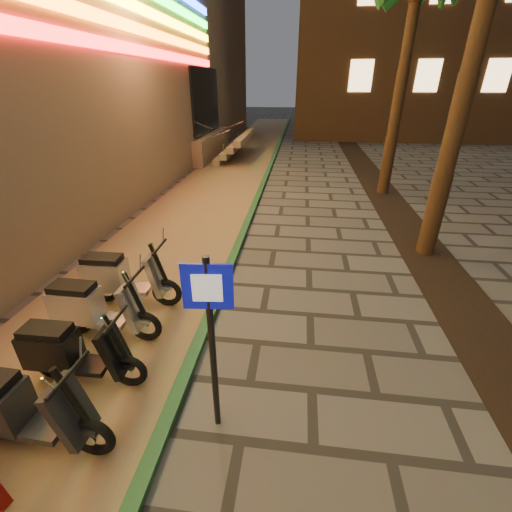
# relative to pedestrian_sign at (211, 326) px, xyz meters

# --- Properties ---
(parking_strip) EXTENTS (3.40, 60.00, 0.01)m
(parking_strip) POSITION_rel_pedestrian_sign_xyz_m (-2.30, 8.14, -1.45)
(parking_strip) COLOR #8C7251
(parking_strip) RESTS_ON ground
(green_curb) EXTENTS (0.18, 60.00, 0.10)m
(green_curb) POSITION_rel_pedestrian_sign_xyz_m (-0.60, 8.14, -1.40)
(green_curb) COLOR #225A30
(green_curb) RESTS_ON ground
(planting_strip) EXTENTS (1.20, 40.00, 0.02)m
(planting_strip) POSITION_rel_pedestrian_sign_xyz_m (3.90, 3.14, -1.44)
(planting_strip) COLOR black
(planting_strip) RESTS_ON ground
(pedestrian_sign) EXTENTS (0.49, 0.10, 2.24)m
(pedestrian_sign) POSITION_rel_pedestrian_sign_xyz_m (0.00, 0.00, 0.00)
(pedestrian_sign) COLOR black
(pedestrian_sign) RESTS_ON ground
(scooter_6) EXTENTS (1.74, 0.61, 1.23)m
(scooter_6) POSITION_rel_pedestrian_sign_xyz_m (-2.07, -0.50, -0.92)
(scooter_6) COLOR black
(scooter_6) RESTS_ON ground
(scooter_7) EXTENTS (1.61, 0.57, 1.14)m
(scooter_7) POSITION_rel_pedestrian_sign_xyz_m (-2.05, 0.42, -0.96)
(scooter_7) COLOR black
(scooter_7) RESTS_ON ground
(scooter_8) EXTENTS (1.72, 0.60, 1.21)m
(scooter_8) POSITION_rel_pedestrian_sign_xyz_m (-2.26, 1.33, -0.93)
(scooter_8) COLOR black
(scooter_8) RESTS_ON ground
(scooter_9) EXTENTS (1.75, 0.61, 1.24)m
(scooter_9) POSITION_rel_pedestrian_sign_xyz_m (-2.27, 2.25, -0.92)
(scooter_9) COLOR black
(scooter_9) RESTS_ON ground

